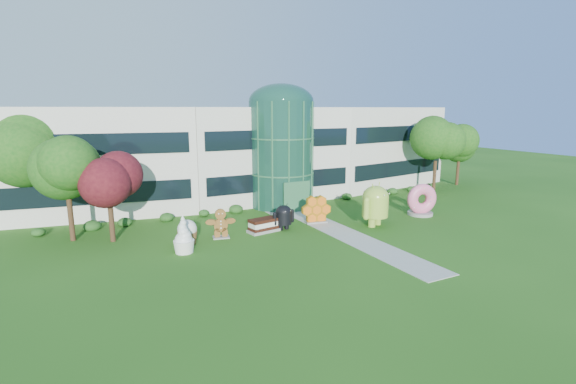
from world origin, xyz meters
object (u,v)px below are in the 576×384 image
donut (421,199)px  gingerbread (221,223)px  android_black (284,215)px  android_green (375,202)px

donut → gingerbread: donut is taller
android_black → donut: donut is taller
android_green → android_black: android_green is taller
android_green → gingerbread: 12.21m
android_black → donut: (12.70, -1.46, 0.28)m
android_green → android_black: size_ratio=1.68×
android_green → android_black: bearing=138.9°
gingerbread → android_black: bearing=9.7°
android_green → android_black: (-6.94, 2.33, -0.77)m
donut → android_black: bearing=-170.5°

